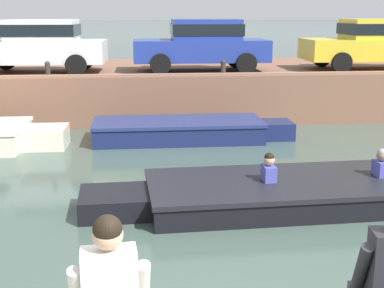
# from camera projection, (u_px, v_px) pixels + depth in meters

# --- Properties ---
(ground_plane) EXTENTS (400.00, 400.00, 0.00)m
(ground_plane) POSITION_uv_depth(u_px,v_px,m) (185.00, 191.00, 9.79)
(ground_plane) COLOR #42564C
(far_quay_wall) EXTENTS (60.00, 6.00, 1.43)m
(far_quay_wall) POSITION_uv_depth(u_px,v_px,m) (163.00, 88.00, 17.83)
(far_quay_wall) COLOR brown
(far_quay_wall) RESTS_ON ground
(far_wall_coping) EXTENTS (60.00, 0.24, 0.08)m
(far_wall_coping) POSITION_uv_depth(u_px,v_px,m) (168.00, 75.00, 14.86)
(far_wall_coping) COLOR #9F6C52
(far_wall_coping) RESTS_ON far_quay_wall
(boat_moored_central_navy) EXTENTS (5.08, 1.65, 0.52)m
(boat_moored_central_navy) POSITION_uv_depth(u_px,v_px,m) (186.00, 130.00, 13.58)
(boat_moored_central_navy) COLOR navy
(boat_moored_central_navy) RESTS_ON ground
(motorboat_passing) EXTENTS (7.04, 2.23, 0.92)m
(motorboat_passing) POSITION_uv_depth(u_px,v_px,m) (302.00, 191.00, 9.09)
(motorboat_passing) COLOR black
(motorboat_passing) RESTS_ON ground
(car_left_inner_white) EXTENTS (3.94, 2.10, 1.54)m
(car_left_inner_white) POSITION_uv_depth(u_px,v_px,m) (40.00, 44.00, 15.62)
(car_left_inner_white) COLOR white
(car_left_inner_white) RESTS_ON far_quay_wall
(car_centre_blue) EXTENTS (4.03, 1.91, 1.54)m
(car_centre_blue) POSITION_uv_depth(u_px,v_px,m) (203.00, 43.00, 16.08)
(car_centre_blue) COLOR #233893
(car_centre_blue) RESTS_ON far_quay_wall
(car_right_inner_yellow) EXTENTS (4.37, 2.00, 1.54)m
(car_right_inner_yellow) POSITION_uv_depth(u_px,v_px,m) (377.00, 42.00, 16.59)
(car_right_inner_yellow) COLOR yellow
(car_right_inner_yellow) RESTS_ON far_quay_wall
(mooring_bollard_mid) EXTENTS (0.15, 0.15, 0.45)m
(mooring_bollard_mid) POSITION_uv_depth(u_px,v_px,m) (48.00, 69.00, 14.63)
(mooring_bollard_mid) COLOR #2D2B28
(mooring_bollard_mid) RESTS_ON far_quay_wall
(mooring_bollard_east) EXTENTS (0.15, 0.15, 0.45)m
(mooring_bollard_east) POSITION_uv_depth(u_px,v_px,m) (223.00, 67.00, 15.09)
(mooring_bollard_east) COLOR #2D2B28
(mooring_bollard_east) RESTS_ON far_quay_wall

